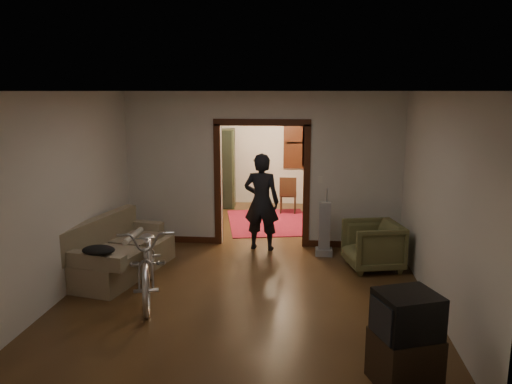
# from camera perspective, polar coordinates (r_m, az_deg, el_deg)

# --- Properties ---
(floor) EXTENTS (5.00, 8.50, 0.01)m
(floor) POSITION_cam_1_polar(r_m,az_deg,el_deg) (8.67, 0.21, -7.41)
(floor) COLOR #372211
(floor) RESTS_ON ground
(ceiling) EXTENTS (5.00, 8.50, 0.01)m
(ceiling) POSITION_cam_1_polar(r_m,az_deg,el_deg) (8.20, 0.22, 11.44)
(ceiling) COLOR white
(ceiling) RESTS_ON floor
(wall_back) EXTENTS (5.00, 0.02, 2.80)m
(wall_back) POSITION_cam_1_polar(r_m,az_deg,el_deg) (12.52, 2.19, 5.00)
(wall_back) COLOR beige
(wall_back) RESTS_ON floor
(wall_left) EXTENTS (0.02, 8.50, 2.80)m
(wall_left) POSITION_cam_1_polar(r_m,az_deg,el_deg) (8.92, -15.98, 1.97)
(wall_left) COLOR beige
(wall_left) RESTS_ON floor
(wall_right) EXTENTS (0.02, 8.50, 2.80)m
(wall_right) POSITION_cam_1_polar(r_m,az_deg,el_deg) (8.45, 17.34, 1.38)
(wall_right) COLOR beige
(wall_right) RESTS_ON floor
(partition_wall) EXTENTS (5.00, 0.14, 2.80)m
(partition_wall) POSITION_cam_1_polar(r_m,az_deg,el_deg) (9.06, 0.70, 2.55)
(partition_wall) COLOR beige
(partition_wall) RESTS_ON floor
(door_casing) EXTENTS (1.74, 0.20, 2.32)m
(door_casing) POSITION_cam_1_polar(r_m,az_deg,el_deg) (9.11, 0.69, 0.68)
(door_casing) COLOR #37180C
(door_casing) RESTS_ON floor
(far_window) EXTENTS (0.98, 0.06, 1.28)m
(far_window) POSITION_cam_1_polar(r_m,az_deg,el_deg) (12.44, 5.42, 5.61)
(far_window) COLOR black
(far_window) RESTS_ON wall_back
(chandelier) EXTENTS (0.24, 0.24, 0.24)m
(chandelier) POSITION_cam_1_polar(r_m,az_deg,el_deg) (10.70, 1.59, 9.02)
(chandelier) COLOR #FFE0A5
(chandelier) RESTS_ON ceiling
(light_switch) EXTENTS (0.08, 0.01, 0.12)m
(light_switch) POSITION_cam_1_polar(r_m,az_deg,el_deg) (8.97, 7.34, 1.40)
(light_switch) COLOR silver
(light_switch) RESTS_ON partition_wall
(sofa) EXTENTS (1.25, 2.07, 0.89)m
(sofa) POSITION_cam_1_polar(r_m,az_deg,el_deg) (8.04, -15.22, -6.01)
(sofa) COLOR #776B4F
(sofa) RESTS_ON floor
(rolled_paper) EXTENTS (0.09, 0.74, 0.09)m
(rolled_paper) POSITION_cam_1_polar(r_m,az_deg,el_deg) (8.25, -13.86, -4.87)
(rolled_paper) COLOR beige
(rolled_paper) RESTS_ON sofa
(jacket) EXTENTS (0.45, 0.34, 0.13)m
(jacket) POSITION_cam_1_polar(r_m,az_deg,el_deg) (7.15, -17.57, -6.35)
(jacket) COLOR black
(jacket) RESTS_ON sofa
(bicycle) EXTENTS (1.24, 2.15, 1.07)m
(bicycle) POSITION_cam_1_polar(r_m,az_deg,el_deg) (7.08, -12.14, -7.48)
(bicycle) COLOR silver
(bicycle) RESTS_ON floor
(armchair) EXTENTS (1.00, 0.98, 0.76)m
(armchair) POSITION_cam_1_polar(r_m,az_deg,el_deg) (8.23, 13.19, -5.96)
(armchair) COLOR brown
(armchair) RESTS_ON floor
(tv_stand) EXTENTS (0.72, 0.69, 0.52)m
(tv_stand) POSITION_cam_1_polar(r_m,az_deg,el_deg) (5.28, 16.60, -17.83)
(tv_stand) COLOR black
(tv_stand) RESTS_ON floor
(crt_tv) EXTENTS (0.68, 0.65, 0.47)m
(crt_tv) POSITION_cam_1_polar(r_m,az_deg,el_deg) (5.08, 16.90, -13.46)
(crt_tv) COLOR black
(crt_tv) RESTS_ON tv_stand
(vacuum) EXTENTS (0.29, 0.24, 0.95)m
(vacuum) POSITION_cam_1_polar(r_m,az_deg,el_deg) (8.70, 7.82, -4.19)
(vacuum) COLOR gray
(vacuum) RESTS_ON floor
(person) EXTENTS (0.69, 0.50, 1.74)m
(person) POSITION_cam_1_polar(r_m,az_deg,el_deg) (8.86, 0.63, -1.13)
(person) COLOR black
(person) RESTS_ON floor
(oriental_rug) EXTENTS (2.18, 2.61, 0.02)m
(oriental_rug) POSITION_cam_1_polar(r_m,az_deg,el_deg) (10.87, 1.61, -3.45)
(oriental_rug) COLOR maroon
(oriental_rug) RESTS_ON floor
(locker) EXTENTS (1.00, 0.62, 1.91)m
(locker) POSITION_cam_1_polar(r_m,az_deg,el_deg) (12.21, -4.70, 2.71)
(locker) COLOR #272F1C
(locker) RESTS_ON floor
(globe) EXTENTS (0.27, 0.27, 0.27)m
(globe) POSITION_cam_1_polar(r_m,az_deg,el_deg) (12.10, -4.77, 7.32)
(globe) COLOR #1E5972
(globe) RESTS_ON locker
(desk) EXTENTS (1.00, 0.67, 0.69)m
(desk) POSITION_cam_1_polar(r_m,az_deg,el_deg) (12.30, 7.96, -0.20)
(desk) COLOR black
(desk) RESTS_ON floor
(desk_chair) EXTENTS (0.48, 0.48, 0.87)m
(desk_chair) POSITION_cam_1_polar(r_m,az_deg,el_deg) (11.66, 3.70, -0.30)
(desk_chair) COLOR black
(desk_chair) RESTS_ON floor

